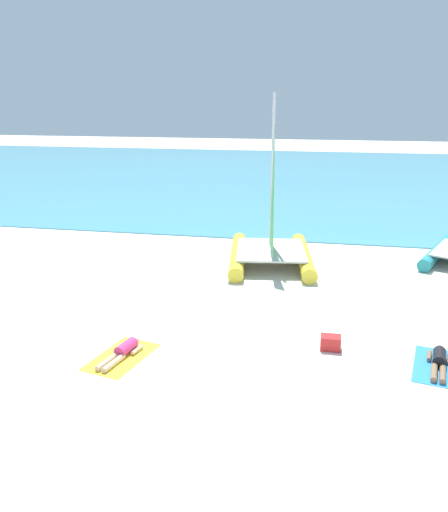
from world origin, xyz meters
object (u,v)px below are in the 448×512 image
(sailboat_yellow, at_px, (271,240))
(towel_left, at_px, (122,357))
(sunbather_right, at_px, (439,361))
(sunbather_left, at_px, (123,351))
(cooler_box, at_px, (331,343))
(towel_right, at_px, (438,367))

(sailboat_yellow, height_order, towel_left, sailboat_yellow)
(towel_left, bearing_deg, sunbather_right, 8.08)
(sunbather_right, bearing_deg, sailboat_yellow, 135.96)
(sunbather_left, distance_m, cooler_box, 5.15)
(cooler_box, bearing_deg, sunbather_right, -7.88)
(sailboat_yellow, distance_m, sunbather_right, 8.48)
(towel_right, xyz_separation_m, sunbather_right, (0.01, 0.07, 0.13))
(sailboat_yellow, xyz_separation_m, towel_left, (-2.74, -8.04, -0.92))
(sunbather_left, relative_size, sunbather_right, 1.00)
(sunbather_right, distance_m, cooler_box, 2.53)
(towel_left, height_order, cooler_box, cooler_box)
(sunbather_left, xyz_separation_m, cooler_box, (4.97, 1.35, 0.05))
(sunbather_left, distance_m, sunbather_right, 7.55)
(towel_left, xyz_separation_m, towel_right, (7.48, 1.00, 0.00))
(sailboat_yellow, xyz_separation_m, sunbather_left, (-2.73, -7.98, -0.80))
(towel_left, height_order, towel_right, same)
(sailboat_yellow, height_order, sunbather_left, sailboat_yellow)
(towel_left, height_order, sunbather_right, sunbather_right)
(sunbather_right, bearing_deg, towel_left, -160.22)
(towel_right, bearing_deg, cooler_box, 170.61)
(sailboat_yellow, relative_size, cooler_box, 12.47)
(towel_right, bearing_deg, towel_left, -172.40)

